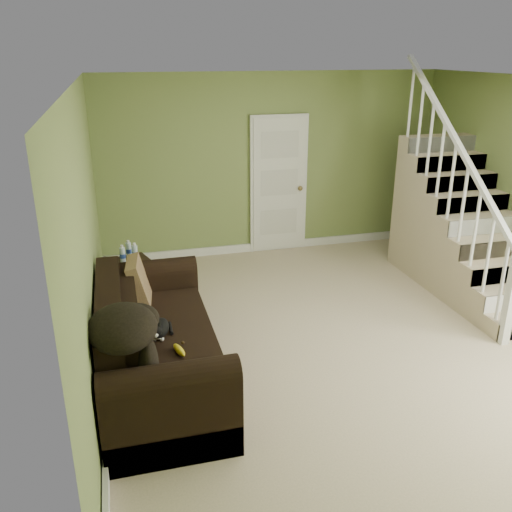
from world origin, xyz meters
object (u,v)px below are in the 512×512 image
side_table (132,283)px  cat (160,329)px  sofa (153,347)px  banana (179,350)px

side_table → cat: (0.19, -1.77, 0.29)m
sofa → banana: size_ratio=11.06×
sofa → banana: sofa is taller
sofa → side_table: 1.68m
sofa → banana: 0.49m
side_table → banana: size_ratio=3.72×
side_table → banana: bearing=-81.5°
sofa → cat: size_ratio=5.49×
cat → banana: bearing=-52.9°
sofa → cat: sofa is taller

